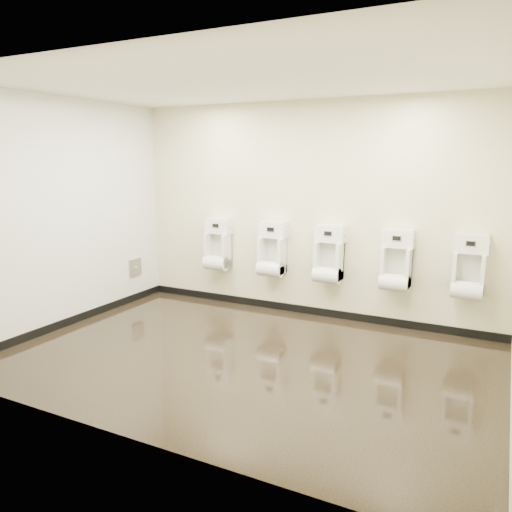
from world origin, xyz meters
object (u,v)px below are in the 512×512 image
(urinal_0, at_px, (218,248))
(urinal_2, at_px, (329,258))
(access_panel, at_px, (135,267))
(urinal_1, at_px, (272,253))
(urinal_4, at_px, (469,272))
(urinal_3, at_px, (396,265))

(urinal_0, relative_size, urinal_2, 1.00)
(access_panel, bearing_deg, urinal_2, 8.51)
(urinal_0, height_order, urinal_2, same)
(access_panel, bearing_deg, urinal_0, 19.87)
(access_panel, distance_m, urinal_1, 2.09)
(urinal_0, xyz_separation_m, urinal_4, (3.31, 0.00, 0.00))
(access_panel, distance_m, urinal_4, 4.51)
(urinal_0, distance_m, urinal_1, 0.85)
(urinal_1, height_order, urinal_2, same)
(urinal_0, bearing_deg, urinal_2, 0.00)
(access_panel, xyz_separation_m, urinal_3, (3.67, 0.42, 0.31))
(urinal_4, bearing_deg, urinal_2, 180.00)
(access_panel, xyz_separation_m, urinal_4, (4.48, 0.42, 0.31))
(urinal_1, xyz_separation_m, urinal_2, (0.80, 0.00, 0.00))
(urinal_1, bearing_deg, urinal_0, 180.00)
(access_panel, height_order, urinal_2, urinal_2)
(access_panel, height_order, urinal_1, urinal_1)
(urinal_2, xyz_separation_m, urinal_3, (0.85, 0.00, 0.00))
(urinal_0, distance_m, urinal_3, 2.50)
(urinal_1, height_order, urinal_4, same)
(access_panel, relative_size, urinal_4, 0.35)
(urinal_4, bearing_deg, urinal_1, 180.00)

